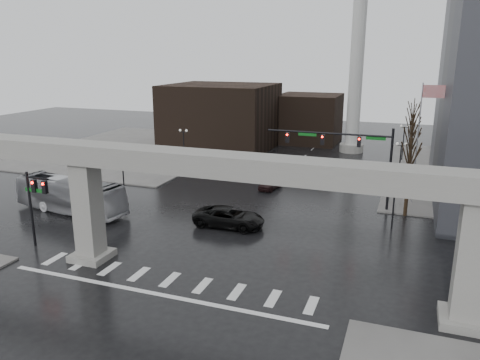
{
  "coord_description": "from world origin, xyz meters",
  "views": [
    {
      "loc": [
        14.24,
        -26.14,
        14.71
      ],
      "look_at": [
        1.33,
        9.04,
        4.5
      ],
      "focal_mm": 35.0,
      "sensor_mm": 36.0,
      "label": 1
    }
  ],
  "objects_px": {
    "pickup_truck": "(229,217)",
    "far_car": "(270,183)",
    "city_bus": "(70,195)",
    "signal_mast_arm": "(350,149)"
  },
  "relations": [
    {
      "from": "signal_mast_arm",
      "to": "pickup_truck",
      "type": "xyz_separation_m",
      "value": [
        -8.9,
        -9.16,
        -4.97
      ]
    },
    {
      "from": "pickup_truck",
      "to": "city_bus",
      "type": "distance_m",
      "value": 15.69
    },
    {
      "from": "signal_mast_arm",
      "to": "city_bus",
      "type": "xyz_separation_m",
      "value": [
        -24.5,
        -10.67,
        -4.16
      ]
    },
    {
      "from": "pickup_truck",
      "to": "far_car",
      "type": "bearing_deg",
      "value": -1.3
    },
    {
      "from": "pickup_truck",
      "to": "far_car",
      "type": "relative_size",
      "value": 1.61
    },
    {
      "from": "pickup_truck",
      "to": "city_bus",
      "type": "bearing_deg",
      "value": 94.42
    },
    {
      "from": "city_bus",
      "to": "far_car",
      "type": "bearing_deg",
      "value": -40.13
    },
    {
      "from": "city_bus",
      "to": "far_car",
      "type": "distance_m",
      "value": 21.04
    },
    {
      "from": "signal_mast_arm",
      "to": "far_car",
      "type": "relative_size",
      "value": 3.15
    },
    {
      "from": "pickup_truck",
      "to": "far_car",
      "type": "distance_m",
      "value": 12.52
    }
  ]
}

